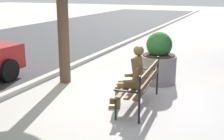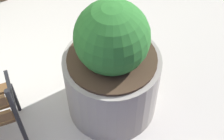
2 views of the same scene
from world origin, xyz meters
TOP-DOWN VIEW (x-y plane):
  - concrete_planter at (1.58, -0.08)m, footprint 0.96×0.96m

SIDE VIEW (x-z plane):
  - concrete_planter at x=1.58m, z-range -0.10..1.29m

